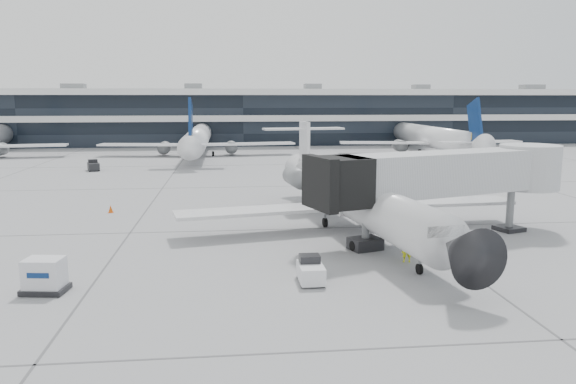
{
  "coord_description": "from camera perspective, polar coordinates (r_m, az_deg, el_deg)",
  "views": [
    {
      "loc": [
        -2.96,
        -39.59,
        9.42
      ],
      "look_at": [
        1.34,
        0.84,
        2.6
      ],
      "focal_mm": 35.0,
      "sensor_mm": 36.0,
      "label": 1
    }
  ],
  "objects": [
    {
      "name": "traffic_cone",
      "position": [
        48.96,
        -17.57,
        -1.67
      ],
      "size": [
        0.5,
        0.5,
        0.63
      ],
      "rotation": [
        0.0,
        0.0,
        0.21
      ],
      "color": "#D94F0B",
      "rests_on": "ground"
    },
    {
      "name": "cargo_uld",
      "position": [
        30.15,
        -23.49,
        -7.82
      ],
      "size": [
        2.24,
        1.78,
        1.68
      ],
      "rotation": [
        0.0,
        0.0,
        -0.14
      ],
      "color": "black",
      "rests_on": "ground"
    },
    {
      "name": "terminal",
      "position": [
        121.71,
        -4.71,
        7.41
      ],
      "size": [
        170.0,
        22.0,
        10.0
      ],
      "primitive_type": "cube",
      "color": "black",
      "rests_on": "ground"
    },
    {
      "name": "jet_bridge",
      "position": [
        39.11,
        16.57,
        1.84
      ],
      "size": [
        18.67,
        9.08,
        6.12
      ],
      "rotation": [
        0.0,
        0.0,
        0.32
      ],
      "color": "#BCBEC1",
      "rests_on": "ground"
    },
    {
      "name": "bg_jet_right",
      "position": [
        101.28,
        14.19,
        3.9
      ],
      "size": [
        32.0,
        40.0,
        9.6
      ],
      "primitive_type": null,
      "color": "white",
      "rests_on": "ground"
    },
    {
      "name": "far_tug",
      "position": [
        78.02,
        -19.16,
        2.54
      ],
      "size": [
        2.01,
        2.58,
        1.44
      ],
      "rotation": [
        0.0,
        0.0,
        0.34
      ],
      "color": "black",
      "rests_on": "ground"
    },
    {
      "name": "regional_jet",
      "position": [
        40.63,
        6.42,
        -0.37
      ],
      "size": [
        25.24,
        31.5,
        7.28
      ],
      "rotation": [
        0.0,
        0.0,
        0.13
      ],
      "color": "silver",
      "rests_on": "ground"
    },
    {
      "name": "ramp_worker",
      "position": [
        33.35,
        11.97,
        -5.53
      ],
      "size": [
        0.66,
        0.46,
        1.75
      ],
      "primitive_type": "imported",
      "rotation": [
        0.0,
        0.0,
        3.08
      ],
      "color": "#F0FF1A",
      "rests_on": "ground"
    },
    {
      "name": "baggage_tug",
      "position": [
        29.3,
        2.32,
        -8.01
      ],
      "size": [
        1.26,
        2.11,
        1.34
      ],
      "rotation": [
        0.0,
        0.0,
        0.01
      ],
      "color": "white",
      "rests_on": "ground"
    },
    {
      "name": "ground",
      "position": [
        40.81,
        -1.75,
        -3.83
      ],
      "size": [
        220.0,
        220.0,
        0.0
      ],
      "primitive_type": "plane",
      "color": "gray",
      "rests_on": "ground"
    },
    {
      "name": "bg_jet_center",
      "position": [
        95.19,
        -9.09,
        3.73
      ],
      "size": [
        32.0,
        40.0,
        9.6
      ],
      "primitive_type": null,
      "color": "white",
      "rests_on": "ground"
    }
  ]
}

